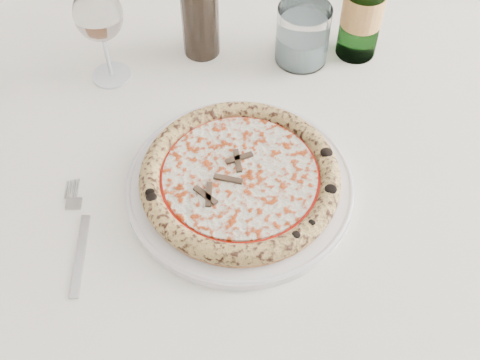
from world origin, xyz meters
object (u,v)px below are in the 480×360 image
Objects in this scene: pizza at (240,177)px; wine_glass at (98,17)px; dining_table at (224,170)px; tumbler at (302,38)px; plate at (240,185)px; beer_bottle at (365,0)px.

wine_glass reaches higher than pizza.
tumbler reaches higher than dining_table.
tumbler reaches higher than pizza.
plate is 0.02m from pizza.
pizza is at bearing 147.99° from plate.
pizza is 1.67× the size of wine_glass.
tumbler is at bearing 39.51° from dining_table.
tumbler is 0.38× the size of beer_bottle.
pizza is at bearing -90.00° from dining_table.
dining_table is 16.83× the size of tumbler.
plate is 3.26× the size of tumbler.
beer_bottle is at bearing 40.96° from pizza.
beer_bottle reaches higher than tumbler.
plate is 0.37m from beer_bottle.
plate is at bearing -125.46° from tumbler.
wine_glass reaches higher than tumbler.
pizza reaches higher than plate.
beer_bottle is at bearing 26.33° from dining_table.
wine_glass is 1.69× the size of tumbler.
wine_glass is 0.33m from tumbler.
wine_glass is at bearing 173.41° from beer_bottle.
plate is 1.15× the size of pizza.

